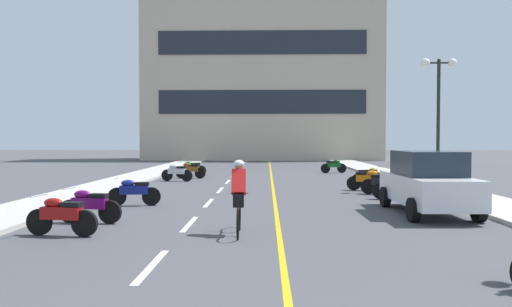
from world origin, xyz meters
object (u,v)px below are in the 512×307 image
Objects in this scene: motorcycle_7 at (367,179)px; motorcycle_10 at (190,170)px; parked_car_near at (427,182)px; motorcycle_4 at (134,191)px; motorcycle_3 at (89,205)px; motorcycle_2 at (61,215)px; cyclist_rider at (239,195)px; motorcycle_9 at (177,172)px; motorcycle_8 at (369,176)px; motorcycle_5 at (397,186)px; street_lamp_mid at (439,94)px; motorcycle_6 at (383,183)px; motorcycle_11 at (192,168)px; motorcycle_12 at (334,166)px.

motorcycle_7 is 0.98× the size of motorcycle_10.
parked_car_near is 2.48× the size of motorcycle_4.
parked_car_near reaches higher than motorcycle_3.
motorcycle_2 and motorcycle_4 have the same top height.
cyclist_rider is (3.93, -1.32, 0.41)m from motorcycle_3.
motorcycle_3 is (-9.23, -1.77, -0.44)m from parked_car_near.
motorcycle_2 is at bearing -132.90° from motorcycle_7.
motorcycle_2 is 1.01× the size of motorcycle_9.
motorcycle_4 is at bearing -144.73° from motorcycle_8.
motorcycle_4 is at bearing -168.55° from motorcycle_5.
street_lamp_mid is 1.28× the size of parked_car_near.
motorcycle_6 is 12.76m from motorcycle_11.
motorcycle_7 is (-0.43, 6.12, -0.44)m from parked_car_near.
motorcycle_10 is 9.49m from motorcycle_12.
cyclist_rider is (-4.87, -9.21, 0.41)m from motorcycle_7.
motorcycle_2 is 4.80m from motorcycle_4.
motorcycle_12 is at bearing 92.50° from motorcycle_8.
motorcycle_11 is (-11.55, 7.68, -3.57)m from street_lamp_mid.
motorcycle_11 is at bearing 89.31° from motorcycle_2.
motorcycle_10 is (0.39, 15.58, 0.00)m from motorcycle_2.
motorcycle_7 and motorcycle_12 have the same top height.
motorcycle_4 and motorcycle_5 have the same top height.
motorcycle_6 is at bearing -77.37° from motorcycle_7.
motorcycle_9 is at bearing -93.94° from motorcycle_11.
motorcycle_9 is 3.43m from motorcycle_11.
motorcycle_8 and motorcycle_10 have the same top height.
street_lamp_mid is 13.03m from motorcycle_9.
motorcycle_6 is 1.00× the size of motorcycle_8.
cyclist_rider is (-5.30, -3.08, -0.03)m from parked_car_near.
street_lamp_mid is at bearing 28.60° from motorcycle_6.
motorcycle_8 and motorcycle_9 have the same top height.
motorcycle_10 is (-8.87, 4.44, 0.00)m from motorcycle_8.
cyclist_rider reaches higher than motorcycle_12.
motorcycle_7 is at bearing 62.10° from cyclist_rider.
motorcycle_3 is at bearing -151.60° from motorcycle_5.
motorcycle_9 is at bearing 131.77° from parked_car_near.
motorcycle_6 and motorcycle_8 have the same top height.
street_lamp_mid is 12.48m from cyclist_rider.
motorcycle_2 is 17.20m from motorcycle_11.
motorcycle_3 is 11.19m from motorcycle_6.
motorcycle_12 is at bearing 34.11° from motorcycle_9.
motorcycle_12 is at bearing 105.58° from street_lamp_mid.
motorcycle_6 is 1.00× the size of motorcycle_12.
motorcycle_4 is 5.82m from cyclist_rider.
motorcycle_4 is at bearing 129.27° from cyclist_rider.
cyclist_rider is at bearing -116.07° from motorcycle_8.
parked_car_near is 9.09m from motorcycle_4.
street_lamp_mid is 13.37m from motorcycle_10.
motorcycle_3 is 13.97m from motorcycle_10.
motorcycle_10 is at bearing -153.53° from motorcycle_12.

